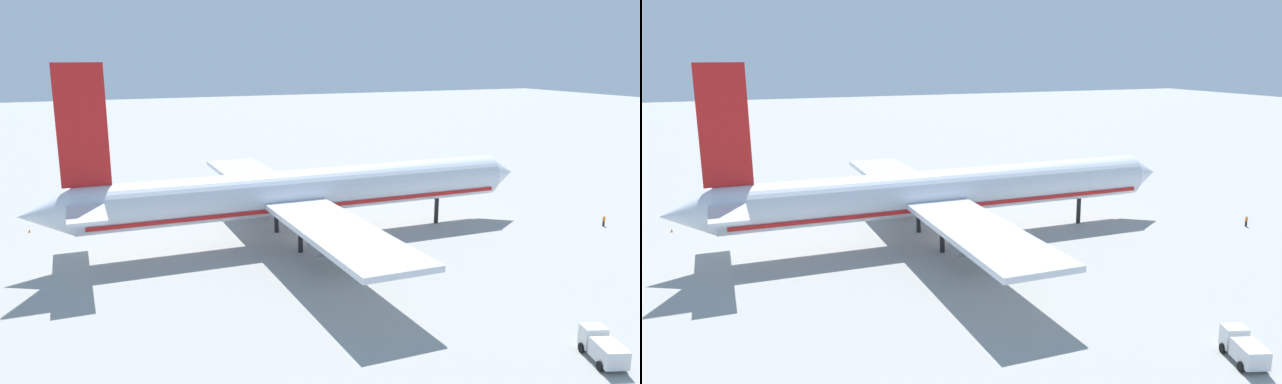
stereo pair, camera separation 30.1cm
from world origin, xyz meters
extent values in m
plane|color=#9E9E99|center=(0.00, 0.00, 0.00)|extent=(600.00, 600.00, 0.00)
cylinder|color=silver|center=(0.00, 0.00, 7.44)|extent=(64.20, 6.65, 6.38)
cone|color=silver|center=(34.64, 0.15, 7.44)|extent=(5.13, 6.27, 6.25)
cone|color=silver|center=(-35.28, -0.15, 7.44)|extent=(6.40, 6.09, 6.06)
cube|color=red|center=(-30.09, -0.13, 18.33)|extent=(6.00, 0.53, 15.39)
cube|color=silver|center=(-30.61, 5.98, 8.72)|extent=(4.44, 10.33, 0.36)
cube|color=silver|center=(-30.56, -6.24, 8.72)|extent=(4.44, 10.33, 0.36)
cube|color=silver|center=(-3.29, 18.28, 6.49)|extent=(9.13, 30.25, 0.70)
cylinder|color=slate|center=(-2.27, 13.75, 4.13)|extent=(5.78, 4.04, 4.01)
cube|color=silver|center=(-3.13, -18.31, 6.49)|extent=(9.13, 30.25, 0.70)
cylinder|color=slate|center=(-2.15, -13.77, 4.19)|extent=(5.35, 3.92, 3.90)
cylinder|color=black|center=(22.46, 0.10, 2.13)|extent=(0.70, 0.70, 4.25)
cylinder|color=black|center=(-3.23, 5.18, 2.13)|extent=(0.70, 0.70, 4.25)
cylinder|color=black|center=(-3.19, -5.20, 2.13)|extent=(0.70, 0.70, 4.25)
cube|color=red|center=(0.00, 0.00, 5.69)|extent=(61.64, 6.32, 0.50)
cube|color=white|center=(11.76, -42.46, 1.47)|extent=(2.53, 2.20, 2.05)
cube|color=silver|center=(10.83, -45.16, 1.28)|extent=(3.09, 3.80, 1.65)
cube|color=black|center=(11.95, -41.93, 1.98)|extent=(1.71, 0.66, 0.90)
cylinder|color=black|center=(10.71, -42.26, 0.45)|extent=(0.58, 0.95, 0.90)
cylinder|color=black|center=(12.72, -42.96, 0.45)|extent=(0.58, 0.95, 0.90)
cylinder|color=black|center=(9.60, -45.46, 0.45)|extent=(0.58, 0.95, 0.90)
cylinder|color=black|center=(11.60, -46.16, 0.45)|extent=(0.58, 0.95, 0.90)
cube|color=#26598C|center=(-17.35, 40.48, 0.28)|extent=(2.68, 2.88, 0.15)
cylinder|color=#333338|center=(-16.38, 41.72, 0.28)|extent=(0.43, 0.52, 0.08)
cube|color=silver|center=(-17.35, 40.48, 0.83)|extent=(2.32, 2.47, 0.97)
cylinder|color=black|center=(-17.31, 41.67, 0.20)|extent=(0.34, 0.39, 0.40)
cylinder|color=black|center=(-16.20, 40.81, 0.20)|extent=(0.34, 0.39, 0.40)
cylinder|color=black|center=(-18.50, 40.14, 0.20)|extent=(0.34, 0.39, 0.40)
cylinder|color=black|center=(-17.40, 39.28, 0.20)|extent=(0.34, 0.39, 0.40)
cylinder|color=black|center=(46.37, -11.71, 0.43)|extent=(0.34, 0.34, 0.85)
cylinder|color=orange|center=(46.37, -11.71, 1.17)|extent=(0.43, 0.43, 0.64)
sphere|color=beige|center=(46.37, -11.71, 1.60)|extent=(0.23, 0.23, 0.23)
cone|color=orange|center=(-29.58, 30.89, 0.28)|extent=(0.36, 0.36, 0.55)
cone|color=orange|center=(-38.70, 19.68, 0.28)|extent=(0.36, 0.36, 0.55)
cone|color=orange|center=(39.94, 32.04, 0.28)|extent=(0.36, 0.36, 0.55)
cone|color=orange|center=(24.92, 41.58, 0.28)|extent=(0.36, 0.36, 0.55)
camera|label=1|loc=(-31.36, -80.28, 27.14)|focal=33.86mm
camera|label=2|loc=(-31.08, -80.39, 27.14)|focal=33.86mm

